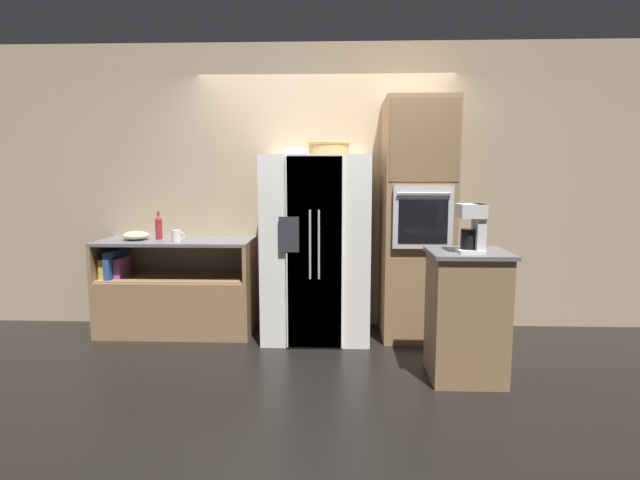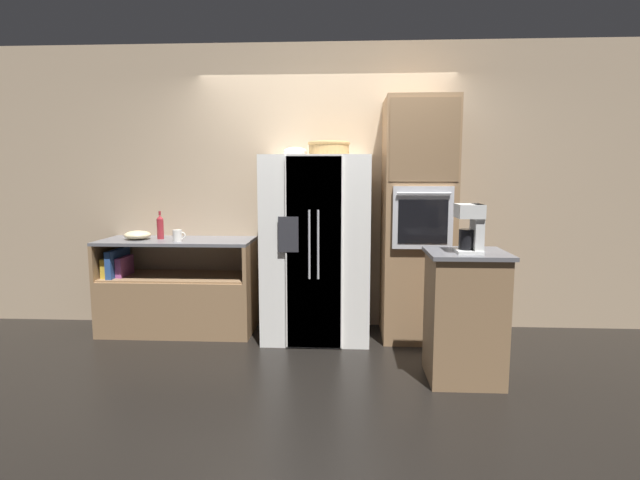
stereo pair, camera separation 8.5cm
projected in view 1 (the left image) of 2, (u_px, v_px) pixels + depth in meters
name	position (u px, v px, depth m)	size (l,w,h in m)	color
ground_plane	(324.00, 339.00, 4.69)	(20.00, 20.00, 0.00)	black
wall_back	(325.00, 188.00, 4.99)	(12.00, 0.06, 2.80)	tan
counter_left	(177.00, 299.00, 4.86)	(1.46, 0.61, 0.91)	#93704C
refrigerator	(316.00, 248.00, 4.66)	(0.97, 0.79, 1.70)	white
wall_oven	(417.00, 220.00, 4.64)	(0.63, 0.71, 2.21)	#93704C
island_counter	(466.00, 315.00, 3.73)	(0.58, 0.54, 0.97)	#93704C
wicker_basket	(329.00, 148.00, 4.57)	(0.39, 0.39, 0.13)	tan
fruit_bowl	(295.00, 151.00, 4.62)	(0.22, 0.22, 0.08)	white
bottle_tall	(159.00, 227.00, 4.80)	(0.06, 0.06, 0.27)	maroon
mug	(177.00, 236.00, 4.64)	(0.12, 0.08, 0.11)	silver
mixing_bowl	(136.00, 235.00, 4.77)	(0.25, 0.25, 0.08)	beige
coffee_maker	(473.00, 226.00, 3.57)	(0.18, 0.22, 0.35)	white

